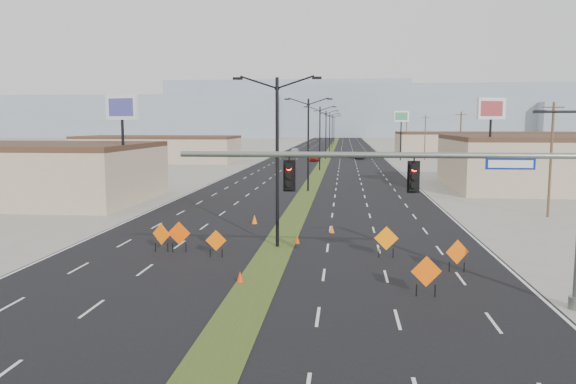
# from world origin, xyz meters

# --- Properties ---
(ground) EXTENTS (600.00, 600.00, 0.00)m
(ground) POSITION_xyz_m (0.00, 0.00, 0.00)
(ground) COLOR gray
(ground) RESTS_ON ground
(road_surface) EXTENTS (25.00, 400.00, 0.02)m
(road_surface) POSITION_xyz_m (0.00, 100.00, 0.00)
(road_surface) COLOR black
(road_surface) RESTS_ON ground
(median_strip) EXTENTS (2.00, 400.00, 0.04)m
(median_strip) POSITION_xyz_m (0.00, 100.00, 0.00)
(median_strip) COLOR #314719
(median_strip) RESTS_ON ground
(building_sw_far) EXTENTS (30.00, 14.00, 4.50)m
(building_sw_far) POSITION_xyz_m (-32.00, 85.00, 2.25)
(building_sw_far) COLOR tan
(building_sw_far) RESTS_ON ground
(building_se_far) EXTENTS (44.00, 16.00, 5.00)m
(building_se_far) POSITION_xyz_m (38.00, 110.00, 2.50)
(building_se_far) COLOR tan
(building_se_far) RESTS_ON ground
(mesa_west) EXTENTS (180.00, 50.00, 22.00)m
(mesa_west) POSITION_xyz_m (-120.00, 280.00, 11.00)
(mesa_west) COLOR gray
(mesa_west) RESTS_ON ground
(mesa_center) EXTENTS (220.00, 50.00, 28.00)m
(mesa_center) POSITION_xyz_m (40.00, 300.00, 14.00)
(mesa_center) COLOR gray
(mesa_center) RESTS_ON ground
(mesa_backdrop) EXTENTS (140.00, 50.00, 32.00)m
(mesa_backdrop) POSITION_xyz_m (-30.00, 320.00, 16.00)
(mesa_backdrop) COLOR gray
(mesa_backdrop) RESTS_ON ground
(signal_mast) EXTENTS (16.30, 0.60, 8.00)m
(signal_mast) POSITION_xyz_m (8.56, 2.00, 4.79)
(signal_mast) COLOR slate
(signal_mast) RESTS_ON ground
(streetlight_0) EXTENTS (5.15, 0.24, 10.02)m
(streetlight_0) POSITION_xyz_m (0.00, 12.00, 5.42)
(streetlight_0) COLOR black
(streetlight_0) RESTS_ON ground
(streetlight_1) EXTENTS (5.15, 0.24, 10.02)m
(streetlight_1) POSITION_xyz_m (0.00, 40.00, 5.42)
(streetlight_1) COLOR black
(streetlight_1) RESTS_ON ground
(streetlight_2) EXTENTS (5.15, 0.24, 10.02)m
(streetlight_2) POSITION_xyz_m (0.00, 68.00, 5.42)
(streetlight_2) COLOR black
(streetlight_2) RESTS_ON ground
(streetlight_3) EXTENTS (5.15, 0.24, 10.02)m
(streetlight_3) POSITION_xyz_m (0.00, 96.00, 5.42)
(streetlight_3) COLOR black
(streetlight_3) RESTS_ON ground
(streetlight_4) EXTENTS (5.15, 0.24, 10.02)m
(streetlight_4) POSITION_xyz_m (0.00, 124.00, 5.42)
(streetlight_4) COLOR black
(streetlight_4) RESTS_ON ground
(streetlight_5) EXTENTS (5.15, 0.24, 10.02)m
(streetlight_5) POSITION_xyz_m (0.00, 152.00, 5.42)
(streetlight_5) COLOR black
(streetlight_5) RESTS_ON ground
(streetlight_6) EXTENTS (5.15, 0.24, 10.02)m
(streetlight_6) POSITION_xyz_m (0.00, 180.00, 5.42)
(streetlight_6) COLOR black
(streetlight_6) RESTS_ON ground
(utility_pole_0) EXTENTS (1.60, 0.20, 9.00)m
(utility_pole_0) POSITION_xyz_m (20.00, 25.00, 4.67)
(utility_pole_0) COLOR #4C3823
(utility_pole_0) RESTS_ON ground
(utility_pole_1) EXTENTS (1.60, 0.20, 9.00)m
(utility_pole_1) POSITION_xyz_m (20.00, 60.00, 4.67)
(utility_pole_1) COLOR #4C3823
(utility_pole_1) RESTS_ON ground
(utility_pole_2) EXTENTS (1.60, 0.20, 9.00)m
(utility_pole_2) POSITION_xyz_m (20.00, 95.00, 4.67)
(utility_pole_2) COLOR #4C3823
(utility_pole_2) RESTS_ON ground
(utility_pole_3) EXTENTS (1.60, 0.20, 9.00)m
(utility_pole_3) POSITION_xyz_m (20.00, 130.00, 4.67)
(utility_pole_3) COLOR #4C3823
(utility_pole_3) RESTS_ON ground
(car_left) EXTENTS (1.79, 3.89, 1.29)m
(car_left) POSITION_xyz_m (-2.00, 89.44, 0.65)
(car_left) COLOR maroon
(car_left) RESTS_ON ground
(car_mid) EXTENTS (2.27, 5.01, 1.59)m
(car_mid) POSITION_xyz_m (7.13, 97.22, 0.80)
(car_mid) COLOR black
(car_mid) RESTS_ON ground
(car_far) EXTENTS (2.08, 4.90, 1.41)m
(car_far) POSITION_xyz_m (-8.07, 114.10, 0.71)
(car_far) COLOR #ACB2B6
(car_far) RESTS_ON ground
(construction_sign_0) EXTENTS (1.34, 0.10, 1.78)m
(construction_sign_0) POSITION_xyz_m (-5.45, 10.11, 1.05)
(construction_sign_0) COLOR #E84B04
(construction_sign_0) RESTS_ON ground
(construction_sign_1) EXTENTS (1.15, 0.11, 1.54)m
(construction_sign_1) POSITION_xyz_m (-3.05, 9.05, 0.90)
(construction_sign_1) COLOR #EB5F04
(construction_sign_1) RESTS_ON ground
(construction_sign_2) EXTENTS (1.18, 0.51, 1.67)m
(construction_sign_2) POSITION_xyz_m (-6.48, 10.07, 0.98)
(construction_sign_2) COLOR #FF6205
(construction_sign_2) RESTS_ON ground
(construction_sign_3) EXTENTS (1.33, 0.25, 1.78)m
(construction_sign_3) POSITION_xyz_m (7.45, 3.00, 1.05)
(construction_sign_3) COLOR #E75304
(construction_sign_3) RESTS_ON ground
(construction_sign_4) EXTENTS (1.32, 0.09, 1.76)m
(construction_sign_4) POSITION_xyz_m (6.27, 9.90, 1.04)
(construction_sign_4) COLOR orange
(construction_sign_4) RESTS_ON ground
(construction_sign_5) EXTENTS (1.18, 0.44, 1.65)m
(construction_sign_5) POSITION_xyz_m (9.55, 7.22, 0.97)
(construction_sign_5) COLOR #EA5604
(construction_sign_5) RESTS_ON ground
(cone_0) EXTENTS (0.43, 0.43, 0.56)m
(cone_0) POSITION_xyz_m (-0.82, 4.28, 0.28)
(cone_0) COLOR #F23405
(cone_0) RESTS_ON ground
(cone_1) EXTENTS (0.43, 0.43, 0.55)m
(cone_1) POSITION_xyz_m (1.09, 13.11, 0.27)
(cone_1) COLOR #D73804
(cone_1) RESTS_ON ground
(cone_2) EXTENTS (0.36, 0.36, 0.56)m
(cone_2) POSITION_xyz_m (3.15, 16.68, 0.28)
(cone_2) COLOR #FF6505
(cone_2) RESTS_ON ground
(cone_3) EXTENTS (0.51, 0.51, 0.69)m
(cone_3) POSITION_xyz_m (-2.61, 19.59, 0.34)
(cone_3) COLOR #FF6205
(cone_3) RESTS_ON ground
(pole_sign_west) EXTENTS (3.15, 1.31, 9.81)m
(pole_sign_west) POSITION_xyz_m (-15.13, 26.17, 8.02)
(pole_sign_west) COLOR black
(pole_sign_west) RESTS_ON ground
(pole_sign_east_near) EXTENTS (3.12, 1.59, 9.94)m
(pole_sign_east_near) POSITION_xyz_m (18.68, 38.54, 8.14)
(pole_sign_east_near) COLOR black
(pole_sign_east_near) RESTS_ON ground
(pole_sign_east_far) EXTENTS (3.17, 1.31, 9.87)m
(pole_sign_east_far) POSITION_xyz_m (15.06, 93.68, 8.08)
(pole_sign_east_far) COLOR black
(pole_sign_east_far) RESTS_ON ground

